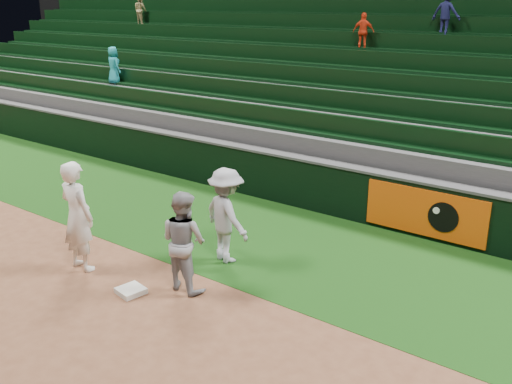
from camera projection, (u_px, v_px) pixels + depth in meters
ground at (149, 288)px, 10.04m from camera, size 70.00×70.00×0.00m
foul_grass at (253, 235)px, 12.31m from camera, size 36.00×4.20×0.01m
first_base at (131, 291)px, 9.86m from camera, size 0.49×0.49×0.10m
first_baseman at (77, 216)px, 10.48m from camera, size 0.77×0.51×2.09m
baserunner at (184, 241)px, 9.78m from camera, size 0.90×0.71×1.79m
base_coach at (226, 215)px, 10.82m from camera, size 1.35×1.00×1.86m
field_wall at (309, 183)px, 13.75m from camera, size 36.00×0.45×1.25m
stadium_seating at (380, 115)px, 16.28m from camera, size 36.00×5.95×5.14m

